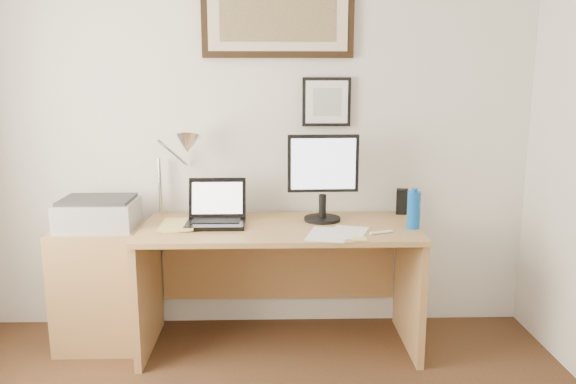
{
  "coord_description": "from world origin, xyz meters",
  "views": [
    {
      "loc": [
        0.12,
        -1.53,
        1.59
      ],
      "look_at": [
        0.2,
        1.43,
        0.99
      ],
      "focal_mm": 35.0,
      "sensor_mm": 36.0,
      "label": 1
    }
  ],
  "objects_px": {
    "book": "(161,225)",
    "lcd_monitor": "(323,173)",
    "water_bottle": "(414,210)",
    "side_cabinet": "(101,287)",
    "desk": "(279,260)",
    "printer": "(98,213)",
    "laptop": "(216,214)"
  },
  "relations": [
    {
      "from": "book",
      "to": "lcd_monitor",
      "type": "bearing_deg",
      "value": 7.21
    },
    {
      "from": "water_bottle",
      "to": "side_cabinet",
      "type": "bearing_deg",
      "value": 176.22
    },
    {
      "from": "desk",
      "to": "lcd_monitor",
      "type": "distance_m",
      "value": 0.59
    },
    {
      "from": "book",
      "to": "printer",
      "type": "distance_m",
      "value": 0.39
    },
    {
      "from": "lcd_monitor",
      "to": "side_cabinet",
      "type": "bearing_deg",
      "value": -177.49
    },
    {
      "from": "side_cabinet",
      "to": "laptop",
      "type": "distance_m",
      "value": 0.83
    },
    {
      "from": "desk",
      "to": "printer",
      "type": "relative_size",
      "value": 3.64
    },
    {
      "from": "book",
      "to": "desk",
      "type": "height_order",
      "value": "book"
    },
    {
      "from": "book",
      "to": "printer",
      "type": "bearing_deg",
      "value": 169.43
    },
    {
      "from": "side_cabinet",
      "to": "printer",
      "type": "relative_size",
      "value": 1.66
    },
    {
      "from": "desk",
      "to": "printer",
      "type": "distance_m",
      "value": 1.1
    },
    {
      "from": "desk",
      "to": "laptop",
      "type": "relative_size",
      "value": 4.7
    },
    {
      "from": "book",
      "to": "side_cabinet",
      "type": "bearing_deg",
      "value": 171.07
    },
    {
      "from": "water_bottle",
      "to": "printer",
      "type": "distance_m",
      "value": 1.83
    },
    {
      "from": "laptop",
      "to": "desk",
      "type": "bearing_deg",
      "value": 5.24
    },
    {
      "from": "side_cabinet",
      "to": "laptop",
      "type": "relative_size",
      "value": 2.14
    },
    {
      "from": "book",
      "to": "lcd_monitor",
      "type": "distance_m",
      "value": 0.99
    },
    {
      "from": "book",
      "to": "laptop",
      "type": "relative_size",
      "value": 0.79
    },
    {
      "from": "book",
      "to": "printer",
      "type": "xyz_separation_m",
      "value": [
        -0.38,
        0.07,
        0.06
      ]
    },
    {
      "from": "desk",
      "to": "lcd_monitor",
      "type": "relative_size",
      "value": 3.08
    },
    {
      "from": "side_cabinet",
      "to": "water_bottle",
      "type": "relative_size",
      "value": 3.43
    },
    {
      "from": "side_cabinet",
      "to": "lcd_monitor",
      "type": "xyz_separation_m",
      "value": [
        1.33,
        0.06,
        0.68
      ]
    },
    {
      "from": "desk",
      "to": "lcd_monitor",
      "type": "xyz_separation_m",
      "value": [
        0.26,
        0.02,
        0.53
      ]
    },
    {
      "from": "lcd_monitor",
      "to": "printer",
      "type": "bearing_deg",
      "value": -177.89
    },
    {
      "from": "printer",
      "to": "lcd_monitor",
      "type": "bearing_deg",
      "value": 2.11
    },
    {
      "from": "water_bottle",
      "to": "lcd_monitor",
      "type": "bearing_deg",
      "value": 160.43
    },
    {
      "from": "side_cabinet",
      "to": "book",
      "type": "distance_m",
      "value": 0.56
    },
    {
      "from": "water_bottle",
      "to": "laptop",
      "type": "relative_size",
      "value": 0.62
    },
    {
      "from": "water_bottle",
      "to": "printer",
      "type": "height_order",
      "value": "water_bottle"
    },
    {
      "from": "side_cabinet",
      "to": "laptop",
      "type": "height_order",
      "value": "laptop"
    },
    {
      "from": "printer",
      "to": "water_bottle",
      "type": "bearing_deg",
      "value": -4.09
    },
    {
      "from": "water_bottle",
      "to": "printer",
      "type": "xyz_separation_m",
      "value": [
        -1.83,
        0.13,
        -0.04
      ]
    }
  ]
}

